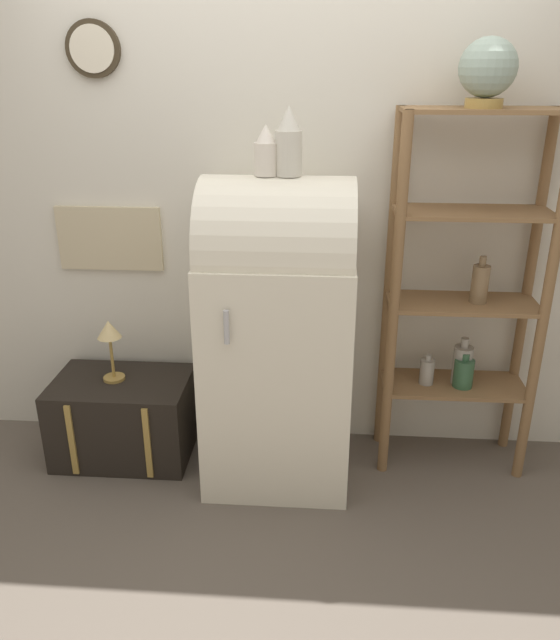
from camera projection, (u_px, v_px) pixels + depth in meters
ground_plane at (275, 492)px, 3.05m from camera, size 12.00×12.00×0.00m
wall_back at (282, 194)px, 3.07m from camera, size 7.00×0.09×2.70m
refrigerator at (278, 328)px, 2.96m from camera, size 0.69×0.69×1.49m
suitcase_trunk at (124, 417)px, 3.28m from camera, size 0.70×0.47×0.44m
shelf_unit at (465, 290)px, 2.97m from camera, size 0.73×0.33×1.77m
globe at (488, 70)px, 2.57m from camera, size 0.24×0.24×0.28m
vase_left at (266, 152)px, 2.66m from camera, size 0.10×0.10×0.21m
vase_center at (289, 144)px, 2.64m from camera, size 0.12×0.12×0.29m
desk_lamp at (110, 336)px, 3.12m from camera, size 0.12×0.12×0.33m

